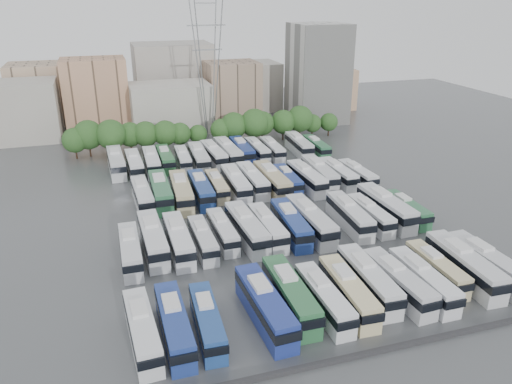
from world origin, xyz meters
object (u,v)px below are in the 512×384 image
object	(u,v)px
bus_r0_s0	(142,330)
bus_r1_s8	(310,220)
bus_r3_s1	(134,164)
bus_r3_s9	(257,150)
bus_r0_s12	(464,265)
bus_r2_s3	(181,191)
bus_r2_s7	(252,180)
bus_r3_s10	(272,149)
bus_r0_s1	(174,324)
bus_r2_s6	(236,183)
bus_r1_s7	(291,224)
bus_r1_s10	(349,215)
bus_r3_s12	(299,145)
electricity_pylon	(208,60)
bus_r2_s12	(338,174)
bus_r3_s7	(228,152)
bus_r0_s5	(290,294)
bus_r2_s13	(357,174)
bus_r0_s8	(368,279)
bus_r3_s2	(152,162)
bus_r3_s5	(199,157)
bus_r1_s2	(178,239)
bus_r2_s9	(288,180)
bus_r3_s6	(214,154)
bus_r1_s4	(222,231)
bus_r2_s1	(142,195)
bus_r0_s11	(437,268)
bus_r1_s1	(153,239)
bus_r1_s11	(370,215)
bus_r0_s9	(398,282)
bus_r3_s4	(183,159)
bus_r2_s2	(161,191)
bus_r2_s5	(217,186)
bus_r2_s10	(306,178)
bus_r0_s6	(324,298)
bus_r0_s10	(423,280)
bus_r0_s7	(348,291)
bus_r1_s6	(267,227)
bus_r3_s0	(116,162)
bus_r2_s8	(272,180)
bus_r0_s2	(207,321)
bus_r0_s13	(486,263)
bus_r1_s3	(203,239)
bus_r1_s5	(247,228)
bus_r3_s13	(316,147)
bus_r0_s4	(265,305)
bus_r2_s4	(201,189)
apartment_tower	(318,74)
bus_r3_s3	(165,159)
bus_r3_s8	(242,150)

from	to	relation	value
bus_r0_s0	bus_r1_s8	bearing A→B (deg)	32.21
bus_r3_s1	bus_r3_s9	distance (m)	26.34
bus_r0_s12	bus_r2_s3	world-z (taller)	bus_r2_s3
bus_r2_s7	bus_r3_s10	distance (m)	20.03
bus_r0_s1	bus_r3_s10	bearing A→B (deg)	61.30
bus_r2_s6	bus_r1_s7	bearing A→B (deg)	-78.19
bus_r1_s10	bus_r3_s10	bearing A→B (deg)	92.67
bus_r0_s1	bus_r3_s12	world-z (taller)	bus_r3_s12
electricity_pylon	bus_r2_s12	size ratio (longest dim) A/B	2.77
bus_r3_s7	bus_r3_s9	xyz separation A→B (m)	(6.66, 0.49, -0.29)
bus_r0_s5	bus_r2_s13	size ratio (longest dim) A/B	1.13
bus_r0_s8	bus_r1_s7	size ratio (longest dim) A/B	0.99
bus_r3_s2	bus_r3_s5	distance (m)	9.61
bus_r1_s10	bus_r3_s2	distance (m)	43.84
bus_r0_s1	bus_r1_s8	world-z (taller)	bus_r1_s8
bus_r1_s2	bus_r2_s12	xyz separation A→B (m)	(33.02, 17.89, -0.07)
bus_r2_s9	bus_r3_s6	xyz separation A→B (m)	(-9.75, 18.05, 0.26)
bus_r1_s2	bus_r1_s10	size ratio (longest dim) A/B	0.99
bus_r1_s2	bus_r3_s9	xyz separation A→B (m)	(23.11, 36.97, -0.14)
bus_r1_s2	bus_r1_s4	bearing A→B (deg)	10.30
bus_r2_s1	bus_r1_s8	bearing A→B (deg)	-39.94
bus_r0_s11	bus_r1_s1	distance (m)	37.62
bus_r0_s1	bus_r3_s12	xyz separation A→B (m)	(36.42, 55.95, 0.08)
electricity_pylon	bus_r1_s11	xyz separation A→B (m)	(12.83, -56.28, -16.91)
bus_r0_s9	bus_r3_s4	bearing A→B (deg)	103.86
bus_r2_s2	bus_r2_s5	distance (m)	10.05
bus_r1_s4	bus_r2_s10	xyz separation A→B (m)	(19.84, 16.09, 0.27)
bus_r0_s6	bus_r0_s10	bearing A→B (deg)	-1.14
bus_r0_s7	bus_r1_s6	xyz separation A→B (m)	(-3.48, 18.76, -0.04)
bus_r0_s5	bus_r3_s0	world-z (taller)	bus_r3_s0
bus_r1_s6	bus_r2_s8	distance (m)	18.62
bus_r2_s6	bus_r3_s6	size ratio (longest dim) A/B	1.02
bus_r0_s2	bus_r3_s2	distance (m)	54.27
bus_r0_s0	bus_r0_s13	xyz separation A→B (m)	(42.88, 0.48, 0.15)
bus_r1_s1	bus_r1_s7	distance (m)	20.05
bus_r0_s6	bus_r1_s7	world-z (taller)	bus_r1_s7
bus_r0_s5	bus_r3_s12	world-z (taller)	bus_r0_s5
bus_r1_s3	bus_r1_s5	world-z (taller)	bus_r1_s5
electricity_pylon	bus_r3_s12	xyz separation A→B (m)	(16.08, -18.76, -16.71)
bus_r3_s0	bus_r3_s12	xyz separation A→B (m)	(39.53, 0.52, -0.11)
bus_r3_s13	bus_r3_s7	bearing A→B (deg)	178.49
bus_r0_s7	bus_r2_s5	world-z (taller)	bus_r0_s7
bus_r3_s1	bus_r0_s5	bearing A→B (deg)	-77.25
bus_r0_s4	bus_r2_s4	world-z (taller)	bus_r0_s4
apartment_tower	bus_r3_s3	distance (m)	54.32
bus_r0_s6	bus_r0_s5	bearing A→B (deg)	154.57
bus_r1_s7	bus_r1_s10	distance (m)	9.71
bus_r2_s9	bus_r3_s8	size ratio (longest dim) A/B	0.87
bus_r1_s5	bus_r1_s8	world-z (taller)	bus_r1_s8
bus_r0_s7	bus_r2_s1	bearing A→B (deg)	120.97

